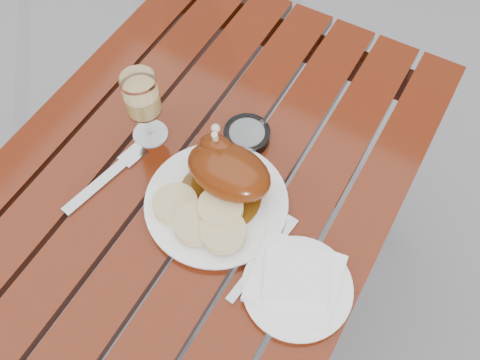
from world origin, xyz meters
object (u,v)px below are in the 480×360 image
object	(u,v)px
wine_glass	(144,108)
side_plate	(297,288)
table	(201,256)
ashtray	(247,135)
dinner_plate	(216,203)

from	to	relation	value
wine_glass	side_plate	xyz separation A→B (m)	(0.44, -0.16, -0.08)
table	side_plate	world-z (taller)	side_plate
side_plate	ashtray	bearing A→B (deg)	134.31
dinner_plate	side_plate	world-z (taller)	dinner_plate
dinner_plate	wine_glass	distance (m)	0.24
side_plate	dinner_plate	bearing A→B (deg)	160.37
table	ashtray	world-z (taller)	ashtray
side_plate	wine_glass	bearing A→B (deg)	160.02
ashtray	side_plate	bearing A→B (deg)	-45.69
side_plate	ashtray	distance (m)	0.35
side_plate	table	bearing A→B (deg)	161.95
wine_glass	table	bearing A→B (deg)	-23.87
wine_glass	ashtray	distance (m)	0.22
table	dinner_plate	xyz separation A→B (m)	(0.08, -0.02, 0.38)
dinner_plate	ashtray	size ratio (longest dim) A/B	2.84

